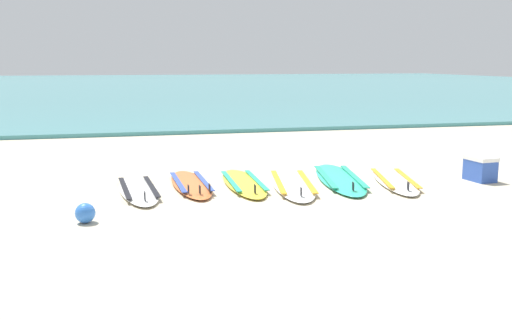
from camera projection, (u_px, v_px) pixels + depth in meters
name	position (u px, v px, depth m)	size (l,w,h in m)	color
ground_plane	(293.00, 187.00, 8.45)	(80.00, 80.00, 0.00)	#C1B599
sea	(146.00, 85.00, 43.36)	(80.00, 60.00, 0.10)	teal
surfboard_0	(138.00, 190.00, 8.13)	(0.63, 2.07, 0.18)	white
surfboard_1	(191.00, 184.00, 8.52)	(0.56, 2.09, 0.18)	orange
surfboard_2	(244.00, 183.00, 8.59)	(0.61, 2.15, 0.18)	yellow
surfboard_3	(293.00, 184.00, 8.51)	(1.00, 2.41, 0.18)	white
surfboard_4	(340.00, 179.00, 8.89)	(1.08, 2.54, 0.18)	#2DB793
surfboard_5	(395.00, 180.00, 8.76)	(1.04, 2.17, 0.18)	white
cooler_box	(480.00, 168.00, 8.88)	(0.36, 0.49, 0.38)	#2D51B2
beach_ball	(85.00, 213.00, 6.57)	(0.23, 0.23, 0.23)	blue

